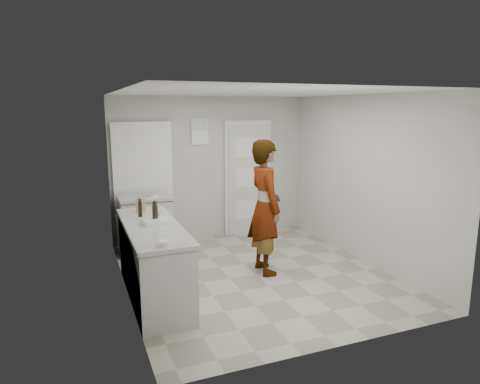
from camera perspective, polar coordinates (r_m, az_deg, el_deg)
name	(u,v)px	position (r m, az deg, el deg)	size (l,w,h in m)	color
ground	(255,274)	(6.13, 2.07, -10.92)	(4.00, 4.00, 0.00)	gray
room_shell	(202,182)	(7.56, -5.03, 1.39)	(4.00, 4.00, 4.00)	#ACAAA3
main_counter	(154,264)	(5.40, -11.44, -9.39)	(0.64, 1.96, 0.93)	silver
side_counter	(146,226)	(7.08, -12.40, -4.45)	(0.84, 0.61, 0.93)	silver
person	(265,207)	(5.97, 3.36, -2.02)	(0.69, 0.45, 1.89)	silver
cake_mix_box	(141,205)	(5.88, -13.11, -1.71)	(0.12, 0.05, 0.20)	#97794B
spice_jar	(158,215)	(5.54, -10.86, -3.05)	(0.05, 0.05, 0.08)	tan
oil_cruet_a	(155,212)	(5.31, -11.26, -2.65)	(0.07, 0.07, 0.27)	black
oil_cruet_b	(140,208)	(5.64, -13.18, -2.08)	(0.05, 0.05, 0.24)	black
baking_dish	(156,222)	(5.28, -11.16, -3.91)	(0.33, 0.26, 0.05)	silver
egg_bowl	(164,243)	(4.45, -10.10, -6.71)	(0.13, 0.13, 0.05)	silver
papers	(151,197)	(6.85, -11.83, -0.65)	(0.23, 0.30, 0.01)	white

